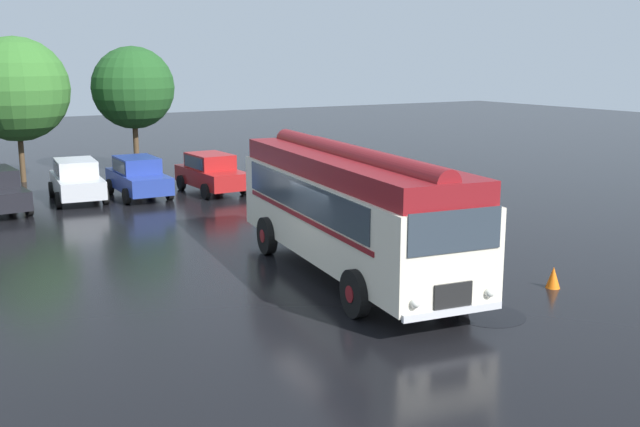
# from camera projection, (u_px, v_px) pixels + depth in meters

# --- Properties ---
(ground_plane) EXTENTS (120.00, 120.00, 0.00)m
(ground_plane) POSITION_uv_depth(u_px,v_px,m) (332.00, 279.00, 19.65)
(ground_plane) COLOR black
(vintage_bus) EXTENTS (3.81, 10.34, 3.49)m
(vintage_bus) POSITION_uv_depth(u_px,v_px,m) (349.00, 205.00, 19.68)
(vintage_bus) COLOR silver
(vintage_bus) RESTS_ON ground
(car_mid_left) EXTENTS (2.28, 4.35, 1.66)m
(car_mid_left) POSITION_uv_depth(u_px,v_px,m) (77.00, 180.00, 30.25)
(car_mid_left) COLOR #B7BABF
(car_mid_left) RESTS_ON ground
(car_mid_right) EXTENTS (2.03, 4.24, 1.66)m
(car_mid_right) POSITION_uv_depth(u_px,v_px,m) (138.00, 177.00, 31.06)
(car_mid_right) COLOR navy
(car_mid_right) RESTS_ON ground
(car_far_right) EXTENTS (2.06, 4.25, 1.66)m
(car_far_right) POSITION_uv_depth(u_px,v_px,m) (211.00, 173.00, 32.14)
(car_far_right) COLOR maroon
(car_far_right) RESTS_ON ground
(tree_left_of_centre) EXTENTS (4.76, 4.76, 6.67)m
(tree_left_of_centre) POSITION_uv_depth(u_px,v_px,m) (17.00, 86.00, 34.13)
(tree_left_of_centre) COLOR #4C3823
(tree_left_of_centre) RESTS_ON ground
(tree_centre) EXTENTS (4.08, 4.08, 6.27)m
(tree_centre) POSITION_uv_depth(u_px,v_px,m) (131.00, 89.00, 37.20)
(tree_centre) COLOR #4C3823
(tree_centre) RESTS_ON ground
(traffic_cone) EXTENTS (0.36, 0.36, 0.55)m
(traffic_cone) POSITION_uv_depth(u_px,v_px,m) (553.00, 277.00, 18.85)
(traffic_cone) COLOR orange
(traffic_cone) RESTS_ON ground
(puddle_patch) EXTENTS (1.60, 1.60, 0.01)m
(puddle_patch) POSITION_uv_depth(u_px,v_px,m) (490.00, 316.00, 16.86)
(puddle_patch) COLOR black
(puddle_patch) RESTS_ON ground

